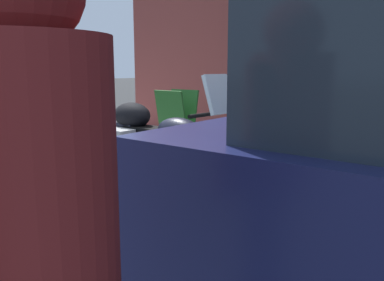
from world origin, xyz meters
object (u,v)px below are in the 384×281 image
(pedestrian_walking, at_px, (33,218))
(sandwich_board_sign, at_px, (177,122))
(touring_motorcycle, at_px, (153,150))
(parked_bicycle, at_px, (69,146))

(pedestrian_walking, xyz_separation_m, sandwich_board_sign, (-3.34, 4.17, -0.49))
(touring_motorcycle, height_order, sandwich_board_sign, touring_motorcycle)
(parked_bicycle, height_order, sandwich_board_sign, sandwich_board_sign)
(pedestrian_walking, height_order, sandwich_board_sign, pedestrian_walking)
(touring_motorcycle, distance_m, parked_bicycle, 1.83)
(pedestrian_walking, relative_size, sandwich_board_sign, 1.79)
(parked_bicycle, distance_m, pedestrian_walking, 4.80)
(parked_bicycle, height_order, pedestrian_walking, pedestrian_walking)
(touring_motorcycle, distance_m, sandwich_board_sign, 2.09)
(touring_motorcycle, height_order, pedestrian_walking, pedestrian_walking)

